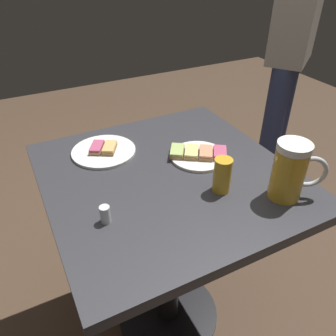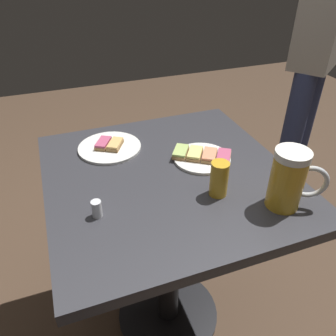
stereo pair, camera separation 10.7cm
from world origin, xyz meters
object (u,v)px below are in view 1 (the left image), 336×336
beer_glass_small (222,175)px  patron_standing (292,45)px  plate_far (104,151)px  salt_shaker (105,214)px  plate_near (199,154)px  beer_mug (291,171)px

beer_glass_small → patron_standing: size_ratio=0.07×
plate_far → salt_shaker: bearing=-17.1°
plate_near → beer_mug: (0.30, 0.12, 0.08)m
beer_glass_small → plate_near: bearing=169.1°
salt_shaker → patron_standing: patron_standing is taller
salt_shaker → patron_standing: bearing=116.9°
beer_mug → beer_glass_small: 0.19m
plate_near → beer_glass_small: 0.20m
plate_far → patron_standing: bearing=103.7°
patron_standing → beer_mug: bearing=11.3°
plate_far → beer_glass_small: size_ratio=2.07×
beer_glass_small → plate_far: bearing=-146.2°
plate_far → beer_mug: beer_mug is taller
beer_mug → beer_glass_small: bearing=-125.8°
plate_far → beer_mug: 0.63m
plate_far → salt_shaker: size_ratio=4.47×
plate_far → beer_glass_small: bearing=33.8°
patron_standing → plate_near: bearing=-6.8°
beer_mug → patron_standing: bearing=136.9°
beer_glass_small → salt_shaker: 0.35m
beer_glass_small → patron_standing: patron_standing is taller
beer_mug → patron_standing: (-0.74, 0.69, 0.10)m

